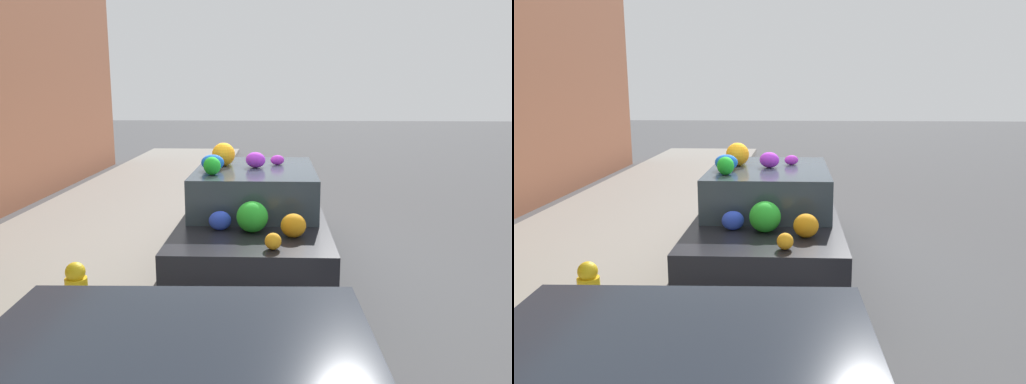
# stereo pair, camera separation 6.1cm
# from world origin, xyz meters

# --- Properties ---
(ground_plane) EXTENTS (60.00, 60.00, 0.00)m
(ground_plane) POSITION_xyz_m (0.00, 0.00, 0.00)
(ground_plane) COLOR #4C4C4F
(sidewalk_curb) EXTENTS (24.00, 3.20, 0.14)m
(sidewalk_curb) POSITION_xyz_m (0.00, 2.70, 0.07)
(sidewalk_curb) COLOR gray
(sidewalk_curb) RESTS_ON ground
(fire_hydrant) EXTENTS (0.20, 0.20, 0.70)m
(fire_hydrant) POSITION_xyz_m (-2.21, 1.50, 0.49)
(fire_hydrant) COLOR gold
(fire_hydrant) RESTS_ON sidewalk_curb
(art_car) EXTENTS (4.27, 1.73, 1.69)m
(art_car) POSITION_xyz_m (-0.05, -0.04, 0.74)
(art_car) COLOR black
(art_car) RESTS_ON ground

